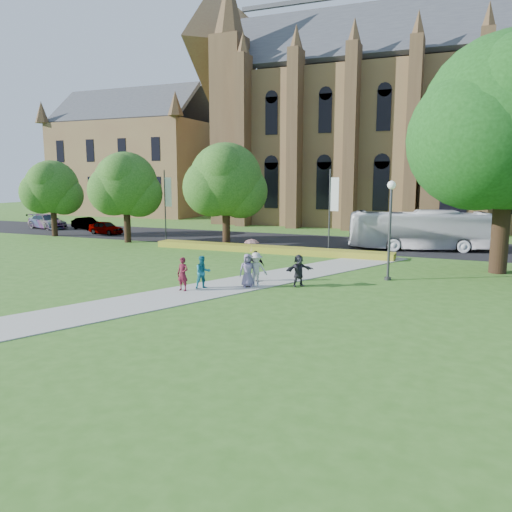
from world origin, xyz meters
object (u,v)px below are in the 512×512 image
at_px(car_0, 106,228).
at_px(car_1, 87,224).
at_px(car_2, 47,221).
at_px(tour_coach, 421,230).
at_px(pedestrian_0, 183,274).
at_px(large_tree, 509,123).
at_px(streetlamp, 390,218).

xyz_separation_m(car_0, car_1, (-4.61, 2.61, -0.00)).
relative_size(car_0, car_1, 0.97).
height_order(car_0, car_2, car_2).
distance_m(tour_coach, car_1, 33.37).
distance_m(car_1, car_2, 4.66).
bearing_deg(car_0, pedestrian_0, -123.21).
distance_m(large_tree, car_0, 35.14).
height_order(large_tree, pedestrian_0, large_tree).
bearing_deg(car_2, car_1, -65.39).
xyz_separation_m(tour_coach, car_0, (-28.70, -0.69, -0.86)).
bearing_deg(car_1, car_2, 114.84).
height_order(tour_coach, car_1, tour_coach).
relative_size(large_tree, tour_coach, 1.24).
relative_size(tour_coach, pedestrian_0, 6.63).
relative_size(streetlamp, car_0, 1.43).
bearing_deg(car_2, tour_coach, -77.37).
xyz_separation_m(tour_coach, car_2, (-37.89, 1.08, -0.74)).
height_order(large_tree, car_1, large_tree).
height_order(tour_coach, car_2, tour_coach).
bearing_deg(pedestrian_0, large_tree, 42.69).
height_order(large_tree, tour_coach, large_tree).
distance_m(large_tree, pedestrian_0, 19.48).
bearing_deg(streetlamp, pedestrian_0, -142.96).
bearing_deg(tour_coach, car_0, 77.65).
distance_m(tour_coach, pedestrian_0, 20.95).
bearing_deg(car_1, tour_coach, -78.80).
height_order(streetlamp, tour_coach, streetlamp).
bearing_deg(pedestrian_0, car_1, 144.02).
distance_m(streetlamp, car_1, 35.69).
distance_m(car_0, car_1, 5.30).
bearing_deg(tour_coach, large_tree, -161.45).
xyz_separation_m(streetlamp, tour_coach, (0.63, 12.20, -1.79)).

